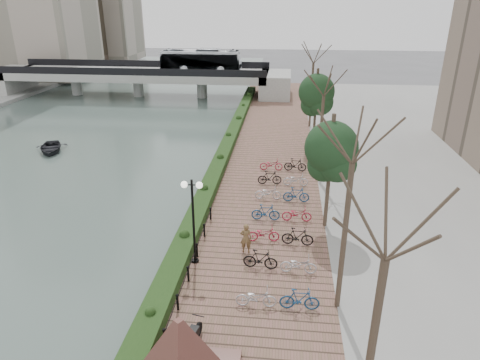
# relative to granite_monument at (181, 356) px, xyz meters

# --- Properties ---
(ground) EXTENTS (220.00, 220.00, 0.00)m
(ground) POSITION_rel_granite_monument_xyz_m (-2.52, 2.87, -1.97)
(ground) COLOR #59595B
(ground) RESTS_ON ground
(river_water) EXTENTS (30.00, 130.00, 0.02)m
(river_water) POSITION_rel_granite_monument_xyz_m (-17.52, 27.87, -1.96)
(river_water) COLOR #4E625A
(river_water) RESTS_ON ground
(promenade) EXTENTS (8.00, 75.00, 0.50)m
(promenade) POSITION_rel_granite_monument_xyz_m (1.48, 20.37, -1.72)
(promenade) COLOR brown
(promenade) RESTS_ON ground
(hedge) EXTENTS (1.10, 56.00, 0.60)m
(hedge) POSITION_rel_granite_monument_xyz_m (-1.92, 22.87, -1.17)
(hedge) COLOR #1A3312
(hedge) RESTS_ON promenade
(chain_fence) EXTENTS (0.10, 14.10, 0.70)m
(chain_fence) POSITION_rel_granite_monument_xyz_m (-1.12, 4.87, -1.12)
(chain_fence) COLOR black
(chain_fence) RESTS_ON promenade
(granite_monument) EXTENTS (4.48, 4.48, 2.89)m
(granite_monument) POSITION_rel_granite_monument_xyz_m (0.00, 0.00, 0.00)
(granite_monument) COLOR #49201F
(granite_monument) RESTS_ON promenade
(lamppost) EXTENTS (1.02, 0.32, 4.37)m
(lamppost) POSITION_rel_granite_monument_xyz_m (-1.13, 7.46, 1.72)
(lamppost) COLOR black
(lamppost) RESTS_ON promenade
(motorcycle) EXTENTS (0.80, 1.62, 0.97)m
(motorcycle) POSITION_rel_granite_monument_xyz_m (-0.12, 1.88, -0.98)
(motorcycle) COLOR black
(motorcycle) RESTS_ON promenade
(pedestrian) EXTENTS (0.60, 0.40, 1.60)m
(pedestrian) POSITION_rel_granite_monument_xyz_m (1.26, 8.60, -0.67)
(pedestrian) COLOR brown
(pedestrian) RESTS_ON promenade
(bicycle_parking) EXTENTS (2.40, 17.32, 1.00)m
(bicycle_parking) POSITION_rel_granite_monument_xyz_m (2.97, 12.29, -0.99)
(bicycle_parking) COLOR #BABABF
(bicycle_parking) RESTS_ON promenade
(street_trees) EXTENTS (3.20, 37.12, 6.80)m
(street_trees) POSITION_rel_granite_monument_xyz_m (5.48, 15.56, 1.72)
(street_trees) COLOR #382E21
(street_trees) RESTS_ON promenade
(bridge) EXTENTS (36.00, 10.77, 6.50)m
(bridge) POSITION_rel_granite_monument_xyz_m (-15.67, 47.87, 1.41)
(bridge) COLOR gray
(bridge) RESTS_ON ground
(boat) EXTENTS (3.92, 4.47, 0.77)m
(boat) POSITION_rel_granite_monument_xyz_m (-17.50, 23.75, -1.56)
(boat) COLOR black
(boat) RESTS_ON river_water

